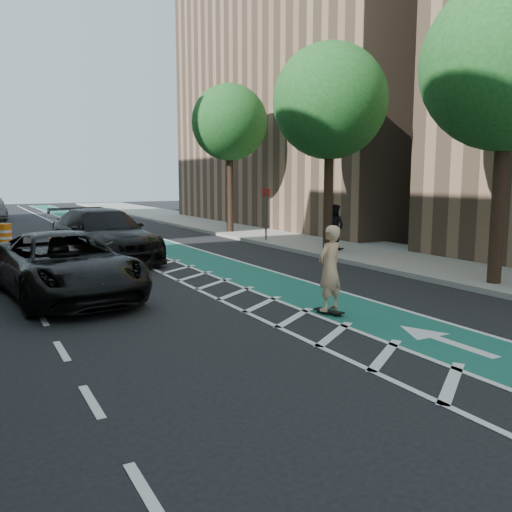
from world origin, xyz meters
TOP-DOWN VIEW (x-y plane):
  - ground at (0.00, 0.00)m, footprint 120.00×120.00m
  - bike_lane at (3.00, 10.00)m, footprint 2.00×90.00m
  - buffer_strip at (1.50, 10.00)m, footprint 1.40×90.00m
  - sidewalk_right at (9.50, 10.00)m, footprint 5.00×90.00m
  - curb_right at (7.05, 10.00)m, footprint 0.12×90.00m
  - building_right_far at (17.50, 20.00)m, footprint 14.00×22.00m
  - tree_r_b at (7.90, 0.00)m, footprint 4.20×4.20m
  - tree_r_c at (7.90, 8.00)m, footprint 4.20×4.20m
  - tree_r_d at (7.90, 16.00)m, footprint 4.20×4.20m
  - sign_post at (7.60, 12.00)m, footprint 0.35×0.08m
  - skateboard at (2.30, -0.12)m, footprint 0.40×0.73m
  - skateboarder at (2.30, -0.12)m, footprint 0.77×0.62m
  - suv_near at (-2.40, 4.40)m, footprint 3.35×6.10m
  - suv_far at (-0.16, 10.18)m, footprint 3.32×6.62m
  - pedestrian at (8.28, 7.77)m, footprint 0.97×1.06m
  - barrel_a at (-3.61, 6.65)m, footprint 0.60×0.60m
  - barrel_b at (-1.80, 9.50)m, footprint 0.71×0.71m
  - barrel_c at (-2.92, 17.02)m, footprint 0.69×0.69m

SIDE VIEW (x-z plane):
  - ground at x=0.00m, z-range 0.00..0.00m
  - buffer_strip at x=1.50m, z-range 0.00..0.01m
  - bike_lane at x=3.00m, z-range 0.00..0.01m
  - sidewalk_right at x=9.50m, z-range 0.00..0.15m
  - skateboard at x=2.30m, z-range 0.03..0.12m
  - curb_right at x=7.05m, z-range 0.00..0.16m
  - barrel_a at x=-3.61m, z-range -0.02..0.79m
  - barrel_c at x=-2.92m, z-range -0.03..0.91m
  - barrel_b at x=-1.80m, z-range -0.03..0.95m
  - suv_near at x=-2.40m, z-range 0.00..1.62m
  - suv_far at x=-0.16m, z-range 0.00..1.85m
  - skateboarder at x=2.30m, z-range 0.09..1.94m
  - pedestrian at x=8.28m, z-range 0.15..1.93m
  - sign_post at x=7.60m, z-range 0.11..2.59m
  - tree_r_b at x=7.90m, z-range 1.82..9.72m
  - tree_r_c at x=7.90m, z-range 1.82..9.72m
  - tree_r_d at x=7.90m, z-range 1.82..9.72m
  - building_right_far at x=17.50m, z-range 0.00..19.00m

